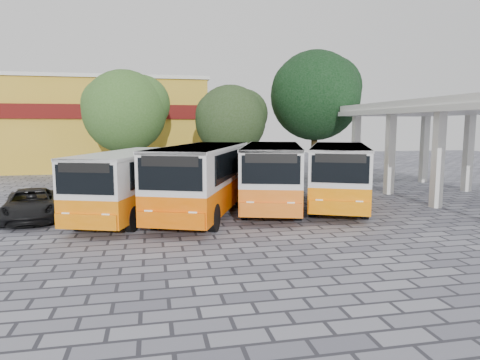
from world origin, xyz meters
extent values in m
plane|color=slate|center=(0.00, 0.00, 0.00)|extent=(90.00, 90.00, 0.00)
cube|color=silver|center=(7.85, 10.50, 2.50)|extent=(0.45, 0.45, 5.00)
cube|color=silver|center=(13.15, 10.50, 2.50)|extent=(0.45, 0.45, 5.00)
cube|color=silver|center=(10.50, 4.00, 5.20)|extent=(6.60, 15.60, 0.40)
cube|color=silver|center=(10.50, 4.00, 4.85)|extent=(6.80, 15.80, 0.30)
cube|color=gold|center=(-11.00, 26.00, 4.00)|extent=(20.00, 10.00, 8.00)
cube|color=#590C0A|center=(-11.00, 20.90, 5.20)|extent=(20.00, 0.20, 1.20)
cube|color=silver|center=(-11.00, 26.00, 8.15)|extent=(20.40, 10.40, 0.30)
cube|color=orange|center=(-6.89, 2.66, 0.90)|extent=(4.95, 8.33, 1.05)
cube|color=silver|center=(-6.89, 2.66, 2.16)|extent=(4.95, 8.33, 1.47)
cube|color=silver|center=(-6.89, 2.66, 2.84)|extent=(5.00, 8.35, 0.12)
cube|color=black|center=(-8.11, 2.66, 2.18)|extent=(2.27, 6.22, 1.05)
cube|color=black|center=(-5.67, 2.66, 2.18)|extent=(2.27, 6.22, 1.05)
cube|color=black|center=(-6.89, -1.35, 2.18)|extent=(2.04, 0.77, 1.05)
cube|color=black|center=(-6.89, -1.35, 2.60)|extent=(1.81, 0.70, 0.34)
cylinder|color=black|center=(-7.97, 0.07, 0.50)|extent=(0.28, 1.00, 1.00)
cylinder|color=black|center=(-5.81, 0.07, 0.50)|extent=(0.28, 1.00, 1.00)
cylinder|color=black|center=(-7.97, 5.26, 0.50)|extent=(0.28, 1.00, 1.00)
cylinder|color=black|center=(-5.81, 5.26, 0.50)|extent=(0.28, 1.00, 1.00)
cube|color=#EB5C00|center=(-3.70, 2.29, 0.98)|extent=(5.65, 9.04, 1.14)
cube|color=silver|center=(-3.70, 2.29, 2.35)|extent=(5.65, 9.04, 1.60)
cube|color=silver|center=(-3.70, 2.29, 3.09)|extent=(5.70, 9.06, 0.13)
cube|color=black|center=(-5.02, 2.29, 2.37)|extent=(2.71, 6.68, 1.14)
cube|color=black|center=(-2.38, 2.29, 2.37)|extent=(2.71, 6.68, 1.14)
cube|color=black|center=(-3.70, -2.07, 2.37)|extent=(2.19, 0.91, 1.14)
cube|color=black|center=(-3.70, -2.07, 2.83)|extent=(1.94, 0.82, 0.37)
cylinder|color=black|center=(-4.87, -0.53, 0.54)|extent=(0.30, 1.09, 1.09)
cylinder|color=black|center=(-2.53, -0.53, 0.54)|extent=(0.30, 1.09, 1.09)
cylinder|color=black|center=(-4.87, 5.12, 0.54)|extent=(0.30, 1.09, 1.09)
cylinder|color=black|center=(-2.53, 5.12, 0.54)|extent=(0.30, 1.09, 1.09)
cube|color=orange|center=(-0.12, 3.46, 0.97)|extent=(4.94, 8.94, 1.12)
cube|color=silver|center=(-0.12, 3.46, 2.32)|extent=(4.94, 8.94, 1.57)
cube|color=silver|center=(-0.12, 3.46, 3.04)|extent=(4.99, 8.95, 0.13)
cube|color=black|center=(-1.43, 3.46, 2.33)|extent=(2.09, 6.78, 1.12)
cube|color=black|center=(1.18, 3.46, 2.33)|extent=(2.09, 6.78, 1.12)
cube|color=black|center=(-0.12, -0.84, 2.33)|extent=(2.22, 0.71, 1.12)
cube|color=black|center=(-0.12, -0.84, 2.78)|extent=(1.96, 0.65, 0.36)
cylinder|color=black|center=(-1.28, 0.68, 0.54)|extent=(0.30, 1.07, 1.07)
cylinder|color=black|center=(1.03, 0.68, 0.54)|extent=(0.30, 1.07, 1.07)
cylinder|color=black|center=(-1.28, 6.25, 0.54)|extent=(0.30, 1.07, 1.07)
cylinder|color=black|center=(1.03, 6.25, 0.54)|extent=(0.30, 1.07, 1.07)
cube|color=orange|center=(3.23, 3.11, 0.96)|extent=(5.79, 8.76, 1.11)
cube|color=silver|center=(3.23, 3.11, 2.29)|extent=(5.79, 8.76, 1.56)
cube|color=silver|center=(3.23, 3.11, 3.00)|extent=(5.84, 8.78, 0.13)
cube|color=black|center=(1.94, 3.11, 2.31)|extent=(2.91, 6.39, 1.11)
cube|color=black|center=(4.52, 3.11, 2.31)|extent=(2.91, 6.39, 1.11)
cube|color=black|center=(3.23, -1.15, 2.31)|extent=(2.09, 0.98, 1.11)
cube|color=black|center=(3.23, -1.15, 2.75)|extent=(1.86, 0.88, 0.36)
cylinder|color=black|center=(2.09, 0.36, 0.53)|extent=(0.30, 1.06, 1.06)
cylinder|color=black|center=(4.38, 0.36, 0.53)|extent=(0.30, 1.06, 1.06)
cylinder|color=black|center=(2.09, 5.86, 0.53)|extent=(0.30, 1.06, 1.06)
cylinder|color=black|center=(4.38, 5.86, 0.53)|extent=(0.30, 1.06, 1.06)
cylinder|color=#3D2615|center=(-7.78, 15.97, 1.88)|extent=(0.41, 0.41, 3.76)
sphere|color=#335C20|center=(-7.78, 15.97, 5.06)|extent=(6.04, 6.04, 6.04)
sphere|color=#335C20|center=(-6.57, 16.27, 5.66)|extent=(4.23, 4.23, 4.23)
sphere|color=#335C20|center=(-8.84, 15.77, 5.51)|extent=(3.93, 3.93, 3.93)
cylinder|color=#442C12|center=(-0.17, 14.51, 1.64)|extent=(0.39, 0.39, 3.27)
sphere|color=#203515|center=(-0.17, 14.51, 4.41)|extent=(5.20, 5.20, 5.20)
sphere|color=#203515|center=(0.87, 14.81, 4.93)|extent=(3.64, 3.64, 3.64)
sphere|color=#203515|center=(-1.08, 14.31, 4.80)|extent=(3.38, 3.38, 3.38)
cylinder|color=#2E220F|center=(6.65, 15.16, 2.31)|extent=(0.48, 0.48, 4.62)
sphere|color=black|center=(6.65, 15.16, 6.35)|extent=(6.93, 6.93, 6.93)
sphere|color=black|center=(8.04, 15.46, 7.04)|extent=(4.85, 4.85, 4.85)
sphere|color=black|center=(5.44, 14.96, 6.87)|extent=(4.51, 4.51, 4.51)
imported|color=black|center=(-11.08, 2.97, 0.65)|extent=(2.95, 5.01, 1.31)
camera|label=1|loc=(-5.93, -16.68, 4.06)|focal=32.00mm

